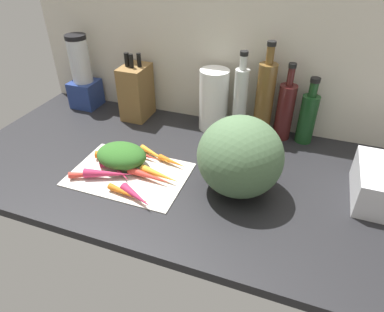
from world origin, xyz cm
name	(u,v)px	position (x,y,z in cm)	size (l,w,h in cm)	color
ground_plane	(194,171)	(0.00, 0.00, -1.50)	(170.00, 80.00, 3.00)	black
wall_back	(228,51)	(0.00, 38.50, 30.00)	(170.00, 3.00, 60.00)	beige
cutting_board	(129,174)	(-19.36, -11.51, 0.40)	(39.00, 26.82, 0.80)	beige
carrot_0	(129,194)	(-13.24, -22.46, 1.86)	(2.12, 2.12, 15.86)	orange
carrot_1	(145,156)	(-18.06, -1.58, 1.83)	(2.05, 2.05, 11.76)	red
carrot_2	(156,155)	(-14.59, -0.10, 1.84)	(2.08, 2.08, 15.75)	orange
carrot_3	(108,174)	(-24.46, -16.19, 2.42)	(3.24, 3.24, 16.04)	#B2264C
carrot_4	(118,158)	(-26.20, -6.82, 2.08)	(2.56, 2.56, 14.56)	#B2264C
carrot_5	(112,154)	(-29.70, -5.44, 2.18)	(2.76, 2.76, 11.60)	orange
carrot_6	(119,171)	(-22.25, -12.98, 1.93)	(2.26, 2.26, 13.27)	#B2264C
carrot_7	(160,175)	(-8.11, -10.63, 2.21)	(2.82, 2.82, 14.76)	orange
carrot_8	(136,196)	(-10.54, -22.80, 2.29)	(2.97, 2.97, 12.71)	#B2264C
carrot_9	(117,161)	(-26.09, -7.95, 1.91)	(2.22, 2.22, 12.17)	#B2264C
carrot_10	(92,174)	(-29.91, -17.88, 1.91)	(2.21, 2.21, 14.74)	red
carrot_11	(149,176)	(-11.25, -12.40, 2.19)	(2.77, 2.77, 15.71)	red
carrot_12	(173,162)	(-7.34, -1.82, 1.86)	(2.13, 2.13, 11.55)	orange
carrot_greens_pile	(121,155)	(-23.92, -7.90, 4.58)	(17.85, 13.73, 7.55)	#2D6023
winter_squash	(240,157)	(17.03, -6.37, 12.72)	(26.28, 25.12, 25.44)	#4C6B47
knife_block	(136,92)	(-36.44, 28.08, 11.63)	(10.41, 14.18, 28.28)	brown
blender_appliance	(83,77)	(-63.99, 29.49, 14.03)	(11.74, 11.74, 32.58)	navy
paper_towel_roll	(214,100)	(-2.31, 29.50, 12.52)	(11.56, 11.56, 25.05)	white
bottle_0	(240,101)	(8.64, 28.28, 14.55)	(5.40, 5.40, 33.79)	silver
bottle_1	(264,99)	(17.46, 30.82, 15.55)	(7.00, 7.00, 37.43)	brown
bottle_2	(285,111)	(25.65, 31.58, 11.82)	(6.68, 6.68, 30.33)	#471919
bottle_3	(308,117)	(34.24, 31.81, 10.59)	(6.49, 6.49, 26.01)	#19421E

